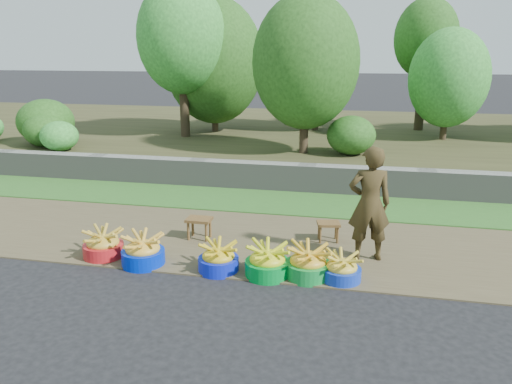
% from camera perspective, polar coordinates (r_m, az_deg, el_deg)
% --- Properties ---
extents(ground_plane, '(120.00, 120.00, 0.00)m').
position_cam_1_polar(ground_plane, '(6.05, 1.38, -10.39)').
color(ground_plane, black).
rests_on(ground_plane, ground).
extents(dirt_shoulder, '(80.00, 2.50, 0.02)m').
position_cam_1_polar(dirt_shoulder, '(7.18, 3.24, -5.99)').
color(dirt_shoulder, brown).
rests_on(dirt_shoulder, ground).
extents(grass_verge, '(80.00, 1.50, 0.04)m').
position_cam_1_polar(grass_verge, '(9.05, 5.19, -1.31)').
color(grass_verge, '#316824').
rests_on(grass_verge, ground).
extents(retaining_wall, '(80.00, 0.35, 0.55)m').
position_cam_1_polar(retaining_wall, '(9.79, 5.84, 1.55)').
color(retaining_wall, slate).
rests_on(retaining_wall, ground).
extents(earth_bank, '(80.00, 10.00, 0.50)m').
position_cam_1_polar(earth_bank, '(14.58, 7.99, 6.10)').
color(earth_bank, '#3B3A1F').
rests_on(earth_bank, ground).
extents(vegetation, '(28.60, 7.20, 4.13)m').
position_cam_1_polar(vegetation, '(13.39, 20.67, 13.72)').
color(vegetation, '#322819').
rests_on(vegetation, earth_bank).
extents(basin_a, '(0.54, 0.54, 0.40)m').
position_cam_1_polar(basin_a, '(6.99, -17.06, -5.81)').
color(basin_a, red).
rests_on(basin_a, ground).
extents(basin_b, '(0.56, 0.56, 0.41)m').
position_cam_1_polar(basin_b, '(6.63, -12.80, -6.62)').
color(basin_b, '#0024C9').
rests_on(basin_b, ground).
extents(basin_c, '(0.51, 0.51, 0.38)m').
position_cam_1_polar(basin_c, '(6.31, -4.32, -7.59)').
color(basin_c, '#0D1ECE').
rests_on(basin_c, ground).
extents(basin_d, '(0.55, 0.55, 0.41)m').
position_cam_1_polar(basin_d, '(6.17, 1.31, -7.99)').
color(basin_d, '#00862C').
rests_on(basin_d, ground).
extents(basin_e, '(0.55, 0.55, 0.41)m').
position_cam_1_polar(basin_e, '(6.15, 5.96, -8.12)').
color(basin_e, '#128934').
rests_on(basin_e, ground).
extents(basin_f, '(0.47, 0.47, 0.35)m').
position_cam_1_polar(basin_f, '(6.13, 9.74, -8.67)').
color(basin_f, '#1435B7').
rests_on(basin_f, ground).
extents(stool_left, '(0.36, 0.28, 0.31)m').
position_cam_1_polar(stool_left, '(7.32, -6.52, -3.47)').
color(stool_left, brown).
rests_on(stool_left, dirt_shoulder).
extents(stool_right, '(0.36, 0.30, 0.28)m').
position_cam_1_polar(stool_right, '(7.26, 8.28, -3.89)').
color(stool_right, brown).
rests_on(stool_right, dirt_shoulder).
extents(vendor_woman, '(0.61, 0.46, 1.51)m').
position_cam_1_polar(vendor_woman, '(6.59, 12.84, -1.32)').
color(vendor_woman, black).
rests_on(vendor_woman, dirt_shoulder).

